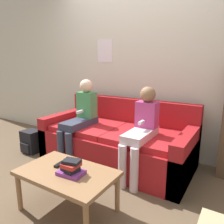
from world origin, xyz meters
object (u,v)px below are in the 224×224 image
object	(u,v)px
person_right	(141,128)
backpack	(31,141)
coffee_table	(67,176)
tv_remote	(62,163)
person_left	(80,116)
couch	(117,142)

from	to	relation	value
person_right	backpack	size ratio (longest dim) A/B	3.19
person_right	coffee_table	bearing A→B (deg)	-108.79
person_right	tv_remote	bearing A→B (deg)	-117.93
coffee_table	person_left	xyz separation A→B (m)	(-0.58, 0.90, 0.27)
person_left	backpack	distance (m)	0.94
tv_remote	backpack	world-z (taller)	tv_remote
person_left	tv_remote	xyz separation A→B (m)	(0.45, -0.82, -0.21)
tv_remote	backpack	size ratio (longest dim) A/B	0.53
coffee_table	person_right	xyz separation A→B (m)	(0.30, 0.89, 0.25)
coffee_table	person_right	size ratio (longest dim) A/B	0.81
couch	tv_remote	bearing A→B (deg)	-89.81
person_right	tv_remote	world-z (taller)	person_right
person_left	person_right	distance (m)	0.89
coffee_table	person_right	world-z (taller)	person_right
person_right	backpack	bearing A→B (deg)	-173.61
coffee_table	tv_remote	size ratio (longest dim) A/B	4.91
person_right	couch	bearing A→B (deg)	153.60
person_left	person_right	xyz separation A→B (m)	(0.89, -0.01, -0.02)
couch	person_left	xyz separation A→B (m)	(-0.45, -0.21, 0.34)
coffee_table	backpack	bearing A→B (deg)	153.16
tv_remote	person_left	bearing A→B (deg)	113.47
person_left	tv_remote	distance (m)	0.96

